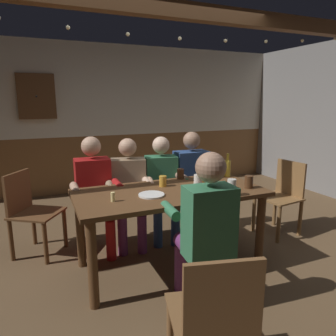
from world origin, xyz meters
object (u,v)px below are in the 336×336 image
Objects in this scene: chair_empty_near_right at (283,195)px; chair_empty_far_end at (215,320)px; bottle_1 at (227,168)px; table_candle at (113,197)px; person_1 at (129,188)px; plate_0 at (151,195)px; person_0 at (94,190)px; pint_glass_6 at (163,181)px; pint_glass_4 at (219,171)px; person_2 at (162,184)px; pint_glass_3 at (249,182)px; condiment_caddy at (213,192)px; wall_dart_cabinet at (37,96)px; pint_glass_0 at (232,188)px; dining_table at (170,202)px; chair_empty_near_left at (30,210)px; bottle_0 at (205,176)px; person_3 at (194,179)px; person_4 at (205,224)px; pint_glass_2 at (205,171)px; pint_glass_1 at (198,182)px.

chair_empty_far_end is at bearing 121.56° from chair_empty_near_right.
table_candle is at bearing -164.99° from bottle_1.
person_1 is 0.74m from plate_0.
plate_0 is at bearing 118.76° from person_0.
pint_glass_6 is (0.21, 0.24, 0.04)m from plate_0.
pint_glass_4 is at bearing 150.82° from bottle_1.
person_2 reaches higher than pint_glass_4.
pint_glass_3 reaches higher than plate_0.
pint_glass_3 is (1.29, -0.11, 0.02)m from table_candle.
condiment_caddy is 0.20× the size of wall_dart_cabinet.
chair_empty_near_right is 5.86× the size of pint_glass_0.
chair_empty_near_left is (-1.24, 0.82, -0.19)m from dining_table.
pint_glass_0 is (0.05, -0.37, -0.02)m from bottle_0.
person_3 is 1.40× the size of chair_empty_near_left.
dining_table is at bearing -157.33° from pint_glass_4.
dining_table is 1.42× the size of person_0.
person_4 is 10.35× the size of pint_glass_3.
bottle_0 is 1.99× the size of pint_glass_2.
bottle_1 is at bearing 17.71° from dining_table.
person_4 reaches higher than bottle_1.
pint_glass_4 is (0.93, 0.38, 0.05)m from plate_0.
chair_empty_far_end is (-1.92, -1.58, 0.00)m from chair_empty_near_right.
condiment_caddy is at bearing 136.07° from person_0.
bottle_0 is at bearing -118.68° from pint_glass_2.
pint_glass_0 is at bearing 137.00° from person_0.
person_1 reaches higher than plate_0.
wall_dart_cabinet is (-1.05, 2.71, 0.83)m from pint_glass_6.
chair_empty_near_left is at bearing 151.54° from pint_glass_6.
pint_glass_3 is at bearing 60.87° from chair_empty_far_end.
dining_table is 14.07× the size of pint_glass_4.
person_4 reaches higher than pint_glass_1.
pint_glass_2 is at bearing 67.01° from condiment_caddy.
pint_glass_1 is 1.16× the size of pint_glass_2.
person_3 is 5.15× the size of bottle_0.
wall_dart_cabinet is at bearing 114.30° from pint_glass_1.
person_2 is 0.76m from bottle_1.
person_1 is 1.36× the size of chair_empty_far_end.
bottle_1 is at bearing 29.99° from pint_glass_1.
pint_glass_3 is (-0.86, -0.44, 0.36)m from chair_empty_near_right.
pint_glass_2 is (1.80, -0.48, 0.36)m from chair_empty_near_left.
chair_empty_far_end is at bearing -111.79° from person_4.
person_4 is at bearing 115.93° from person_0.
person_2 is 4.98× the size of bottle_0.
pint_glass_6 is at bearing 41.12° from person_3.
person_4 is 1.94m from chair_empty_near_left.
pint_glass_0 is at bearing -13.90° from table_candle.
pint_glass_0 is at bearing -65.23° from wall_dart_cabinet.
chair_empty_far_end is at bearing -120.07° from condiment_caddy.
plate_0 is at bearing 101.06° from person_1.
person_0 reaches higher than pint_glass_4.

